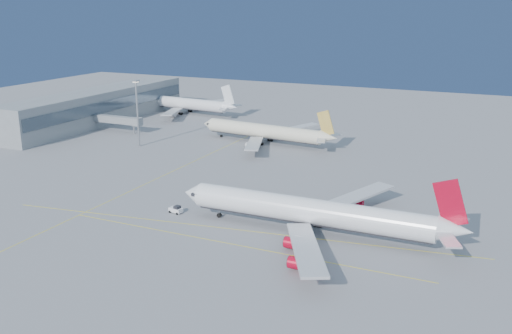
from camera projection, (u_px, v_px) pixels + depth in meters
name	position (u px, v px, depth m)	size (l,w,h in m)	color
ground	(241.00, 221.00, 143.88)	(500.00, 500.00, 0.00)	slate
terminal	(99.00, 106.00, 262.36)	(18.40, 110.00, 15.00)	gray
jet_bridge	(120.00, 120.00, 242.85)	(23.60, 3.60, 6.90)	gray
taxiway_lines	(203.00, 205.00, 155.35)	(118.86, 140.00, 0.02)	yellow
airliner_virgin	(315.00, 212.00, 134.57)	(70.95, 63.92, 17.55)	white
airliner_etihad	(266.00, 131.00, 223.03)	(59.87, 55.03, 15.62)	beige
airliner_third	(186.00, 104.00, 284.69)	(60.56, 55.61, 16.24)	white
pushback_tug	(176.00, 209.00, 149.05)	(3.85, 2.72, 2.02)	white
light_mast	(137.00, 108.00, 215.53)	(2.20, 2.20, 25.40)	gray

